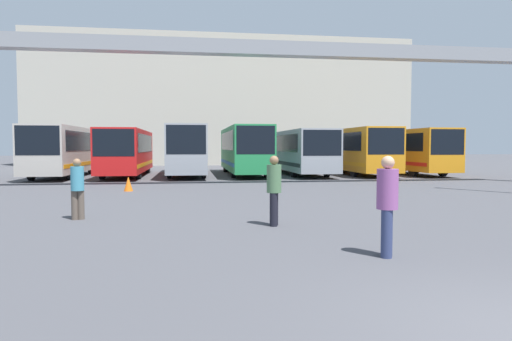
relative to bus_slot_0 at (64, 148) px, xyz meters
name	(u,v)px	position (x,y,z in m)	size (l,w,h in m)	color
building_backdrop	(222,105)	(12.01, 22.59, 5.05)	(41.14, 12.00, 13.85)	#B7B2A3
overhead_gantry	(266,64)	(12.01, -8.64, 4.26)	(31.91, 0.80, 7.24)	gray
bus_slot_0	(64,148)	(0.00, 0.00, 0.00)	(2.55, 10.30, 3.25)	beige
bus_slot_1	(127,150)	(4.00, 0.35, -0.09)	(2.50, 11.01, 3.09)	red
bus_slot_2	(187,148)	(8.00, 0.71, 0.05)	(2.48, 11.72, 3.33)	#999EA5
bus_slot_3	(244,148)	(12.01, 0.73, 0.04)	(2.49, 11.76, 3.32)	#268C4C
bus_slot_4	(298,149)	(16.01, 1.06, -0.09)	(2.59, 12.42, 3.09)	#999EA5
bus_slot_5	(354,148)	(20.01, 0.40, -0.01)	(2.56, 11.09, 3.24)	orange
bus_slot_6	(408,149)	(24.01, -0.03, -0.04)	(2.44, 10.24, 3.18)	orange
pedestrian_mid_right	(387,203)	(11.78, -23.57, -0.89)	(0.38, 0.38, 1.85)	navy
pedestrian_mid_left	(274,189)	(10.33, -20.07, -0.93)	(0.37, 0.37, 1.78)	black
pedestrian_near_center	(77,187)	(5.15, -18.33, -0.98)	(0.35, 0.35, 1.69)	brown
traffic_cone	(128,184)	(5.46, -10.33, -1.54)	(0.40, 0.40, 0.66)	orange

